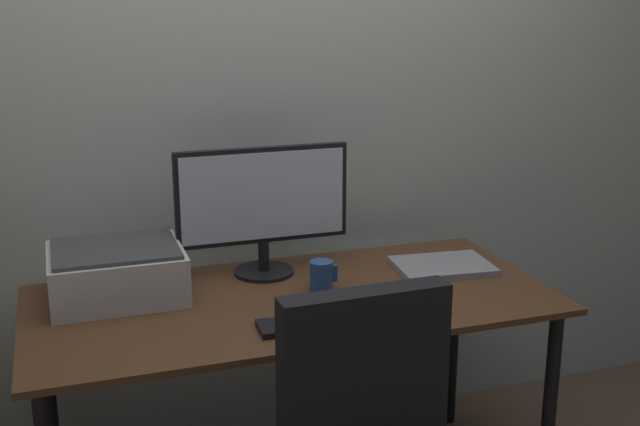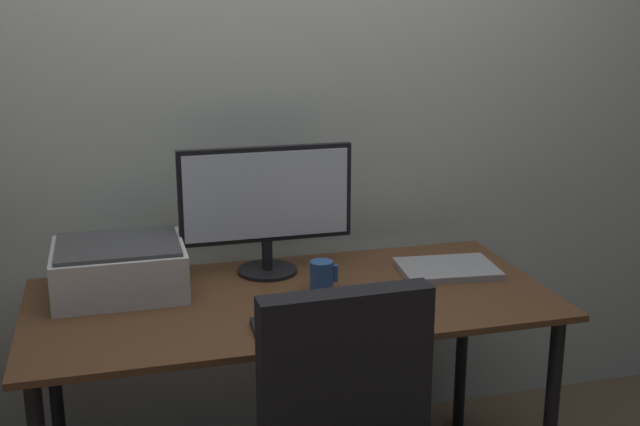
{
  "view_description": "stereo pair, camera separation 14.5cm",
  "coord_description": "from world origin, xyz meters",
  "px_view_note": "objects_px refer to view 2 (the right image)",
  "views": [
    {
      "loc": [
        -0.66,
        -2.2,
        1.65
      ],
      "look_at": [
        0.1,
        0.02,
        1.0
      ],
      "focal_mm": 44.65,
      "sensor_mm": 36.0,
      "label": 1
    },
    {
      "loc": [
        -0.52,
        -2.24,
        1.65
      ],
      "look_at": [
        0.1,
        0.02,
        1.0
      ],
      "focal_mm": 44.65,
      "sensor_mm": 36.0,
      "label": 2
    }
  ],
  "objects_px": {
    "keyboard": "(303,323)",
    "monitor": "(266,201)",
    "mouse": "(367,311)",
    "laptop": "(447,269)",
    "desk": "(292,320)",
    "printer": "(119,268)",
    "coffee_mug": "(322,276)"
  },
  "relations": [
    {
      "from": "desk",
      "to": "laptop",
      "type": "height_order",
      "value": "laptop"
    },
    {
      "from": "mouse",
      "to": "laptop",
      "type": "bearing_deg",
      "value": 45.87
    },
    {
      "from": "monitor",
      "to": "laptop",
      "type": "relative_size",
      "value": 1.79
    },
    {
      "from": "monitor",
      "to": "mouse",
      "type": "relative_size",
      "value": 5.97
    },
    {
      "from": "coffee_mug",
      "to": "monitor",
      "type": "bearing_deg",
      "value": 121.55
    },
    {
      "from": "keyboard",
      "to": "printer",
      "type": "distance_m",
      "value": 0.64
    },
    {
      "from": "keyboard",
      "to": "mouse",
      "type": "xyz_separation_m",
      "value": [
        0.2,
        0.02,
        0.01
      ]
    },
    {
      "from": "mouse",
      "to": "coffee_mug",
      "type": "bearing_deg",
      "value": 115.36
    },
    {
      "from": "desk",
      "to": "monitor",
      "type": "height_order",
      "value": "monitor"
    },
    {
      "from": "printer",
      "to": "desk",
      "type": "bearing_deg",
      "value": -19.15
    },
    {
      "from": "monitor",
      "to": "printer",
      "type": "relative_size",
      "value": 1.43
    },
    {
      "from": "keyboard",
      "to": "monitor",
      "type": "bearing_deg",
      "value": 93.46
    },
    {
      "from": "mouse",
      "to": "laptop",
      "type": "relative_size",
      "value": 0.3
    },
    {
      "from": "coffee_mug",
      "to": "laptop",
      "type": "bearing_deg",
      "value": 7.25
    },
    {
      "from": "desk",
      "to": "keyboard",
      "type": "height_order",
      "value": "keyboard"
    },
    {
      "from": "coffee_mug",
      "to": "laptop",
      "type": "distance_m",
      "value": 0.46
    },
    {
      "from": "monitor",
      "to": "keyboard",
      "type": "bearing_deg",
      "value": -89.16
    },
    {
      "from": "desk",
      "to": "coffee_mug",
      "type": "relative_size",
      "value": 16.52
    },
    {
      "from": "keyboard",
      "to": "laptop",
      "type": "distance_m",
      "value": 0.66
    },
    {
      "from": "laptop",
      "to": "printer",
      "type": "xyz_separation_m",
      "value": [
        -1.06,
        0.1,
        0.07
      ]
    },
    {
      "from": "desk",
      "to": "printer",
      "type": "bearing_deg",
      "value": 160.85
    },
    {
      "from": "desk",
      "to": "mouse",
      "type": "bearing_deg",
      "value": -50.64
    },
    {
      "from": "keyboard",
      "to": "printer",
      "type": "relative_size",
      "value": 0.72
    },
    {
      "from": "monitor",
      "to": "desk",
      "type": "bearing_deg",
      "value": -83.35
    },
    {
      "from": "monitor",
      "to": "coffee_mug",
      "type": "height_order",
      "value": "monitor"
    },
    {
      "from": "desk",
      "to": "coffee_mug",
      "type": "bearing_deg",
      "value": 12.12
    },
    {
      "from": "desk",
      "to": "printer",
      "type": "height_order",
      "value": "printer"
    },
    {
      "from": "desk",
      "to": "laptop",
      "type": "relative_size",
      "value": 5.01
    },
    {
      "from": "keyboard",
      "to": "coffee_mug",
      "type": "bearing_deg",
      "value": 66.77
    },
    {
      "from": "keyboard",
      "to": "mouse",
      "type": "relative_size",
      "value": 3.02
    },
    {
      "from": "monitor",
      "to": "mouse",
      "type": "height_order",
      "value": "monitor"
    },
    {
      "from": "monitor",
      "to": "printer",
      "type": "distance_m",
      "value": 0.51
    }
  ]
}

